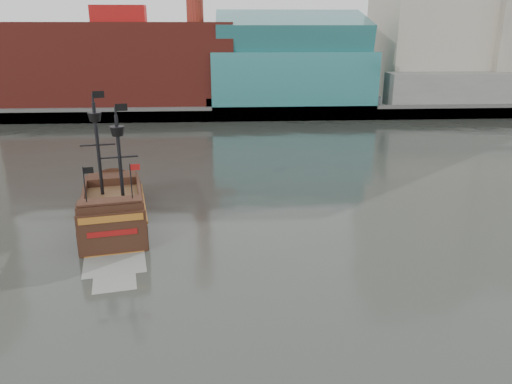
{
  "coord_description": "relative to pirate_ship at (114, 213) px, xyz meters",
  "views": [
    {
      "loc": [
        -2.69,
        -27.06,
        16.5
      ],
      "look_at": [
        -0.37,
        10.12,
        4.0
      ],
      "focal_mm": 35.0,
      "sensor_mm": 36.0,
      "label": 1
    }
  ],
  "objects": [
    {
      "name": "seawall",
      "position": [
        12.48,
        48.64,
        0.2
      ],
      "size": [
        220.0,
        1.0,
        2.6
      ],
      "primitive_type": "cube",
      "color": "#4C4C49",
      "rests_on": "ground"
    },
    {
      "name": "ground",
      "position": [
        12.48,
        -13.86,
        -1.1
      ],
      "size": [
        400.0,
        400.0,
        0.0
      ],
      "primitive_type": "plane",
      "color": "#2B2D28",
      "rests_on": "ground"
    },
    {
      "name": "promenade_far",
      "position": [
        12.48,
        78.14,
        -0.1
      ],
      "size": [
        220.0,
        60.0,
        2.0
      ],
      "primitive_type": "cube",
      "color": "slate",
      "rests_on": "ground"
    },
    {
      "name": "pirate_ship",
      "position": [
        0.0,
        0.0,
        0.0
      ],
      "size": [
        7.92,
        16.83,
        12.12
      ],
      "rotation": [
        0.0,
        0.0,
        0.2
      ],
      "color": "black",
      "rests_on": "ground"
    }
  ]
}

